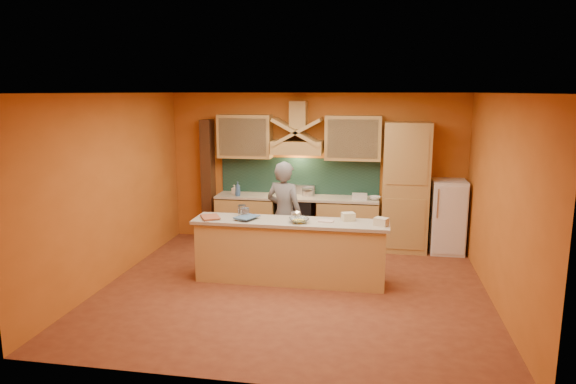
% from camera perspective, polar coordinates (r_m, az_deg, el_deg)
% --- Properties ---
extents(floor, '(5.50, 5.00, 0.01)m').
position_cam_1_polar(floor, '(7.59, 0.61, -10.70)').
color(floor, brown).
rests_on(floor, ground).
extents(ceiling, '(5.50, 5.00, 0.01)m').
position_cam_1_polar(ceiling, '(7.05, 0.66, 10.94)').
color(ceiling, white).
rests_on(ceiling, wall_back).
extents(wall_back, '(5.50, 0.02, 2.80)m').
position_cam_1_polar(wall_back, '(9.63, 3.04, 2.61)').
color(wall_back, '#C96E27').
rests_on(wall_back, floor).
extents(wall_front, '(5.50, 0.02, 2.80)m').
position_cam_1_polar(wall_front, '(4.81, -4.21, -6.09)').
color(wall_front, '#C96E27').
rests_on(wall_front, floor).
extents(wall_left, '(0.02, 5.00, 2.80)m').
position_cam_1_polar(wall_left, '(8.09, -18.96, 0.39)').
color(wall_left, '#C96E27').
rests_on(wall_left, floor).
extents(wall_right, '(0.02, 5.00, 2.80)m').
position_cam_1_polar(wall_right, '(7.28, 22.52, -1.00)').
color(wall_right, '#C96E27').
rests_on(wall_right, floor).
extents(base_cabinet_left, '(1.10, 0.60, 0.86)m').
position_cam_1_polar(base_cabinet_left, '(9.76, -4.55, -3.10)').
color(base_cabinet_left, tan).
rests_on(base_cabinet_left, floor).
extents(base_cabinet_right, '(1.10, 0.60, 0.86)m').
position_cam_1_polar(base_cabinet_right, '(9.48, 6.67, -3.58)').
color(base_cabinet_right, tan).
rests_on(base_cabinet_right, floor).
extents(counter_top, '(3.00, 0.62, 0.04)m').
position_cam_1_polar(counter_top, '(9.46, 0.99, -0.60)').
color(counter_top, '#BBB19E').
rests_on(counter_top, base_cabinet_left).
extents(stove, '(0.60, 0.58, 0.90)m').
position_cam_1_polar(stove, '(9.57, 0.98, -3.24)').
color(stove, black).
rests_on(stove, floor).
extents(backsplash, '(3.00, 0.03, 0.70)m').
position_cam_1_polar(backsplash, '(9.68, 1.26, 1.77)').
color(backsplash, '#17342D').
rests_on(backsplash, wall_back).
extents(range_hood, '(0.92, 0.50, 0.24)m').
position_cam_1_polar(range_hood, '(9.37, 1.05, 4.98)').
color(range_hood, tan).
rests_on(range_hood, wall_back).
extents(hood_chimney, '(0.30, 0.30, 0.50)m').
position_cam_1_polar(hood_chimney, '(9.43, 1.16, 8.55)').
color(hood_chimney, tan).
rests_on(hood_chimney, wall_back).
extents(upper_cabinet_left, '(1.00, 0.35, 0.80)m').
position_cam_1_polar(upper_cabinet_left, '(9.63, -4.80, 6.19)').
color(upper_cabinet_left, tan).
rests_on(upper_cabinet_left, wall_back).
extents(upper_cabinet_right, '(1.00, 0.35, 0.80)m').
position_cam_1_polar(upper_cabinet_right, '(9.33, 7.24, 5.98)').
color(upper_cabinet_right, tan).
rests_on(upper_cabinet_right, wall_back).
extents(pantry_column, '(0.80, 0.60, 2.30)m').
position_cam_1_polar(pantry_column, '(9.32, 12.92, 0.50)').
color(pantry_column, tan).
rests_on(pantry_column, floor).
extents(fridge, '(0.58, 0.60, 1.30)m').
position_cam_1_polar(fridge, '(9.49, 17.31, -2.62)').
color(fridge, white).
rests_on(fridge, floor).
extents(trim_column_left, '(0.20, 0.30, 2.30)m').
position_cam_1_polar(trim_column_left, '(9.98, -8.85, 1.34)').
color(trim_column_left, '#472816').
rests_on(trim_column_left, floor).
extents(island_body, '(2.80, 0.55, 0.88)m').
position_cam_1_polar(island_body, '(7.74, 0.24, -6.81)').
color(island_body, '#DFBB72').
rests_on(island_body, floor).
extents(island_top, '(2.90, 0.62, 0.05)m').
position_cam_1_polar(island_top, '(7.60, 0.25, -3.37)').
color(island_top, '#BBB19E').
rests_on(island_top, island_body).
extents(person, '(0.74, 0.60, 1.73)m').
position_cam_1_polar(person, '(8.30, -0.41, -2.50)').
color(person, slate).
rests_on(person, floor).
extents(pot_large, '(0.23, 0.23, 0.17)m').
position_cam_1_polar(pot_large, '(9.46, 0.11, -0.08)').
color(pot_large, silver).
rests_on(pot_large, stove).
extents(pot_small, '(0.25, 0.25, 0.13)m').
position_cam_1_polar(pot_small, '(9.49, 2.18, -0.18)').
color(pot_small, silver).
rests_on(pot_small, stove).
extents(soap_bottle_a, '(0.11, 0.11, 0.18)m').
position_cam_1_polar(soap_bottle_a, '(9.68, -5.98, 0.28)').
color(soap_bottle_a, white).
rests_on(soap_bottle_a, counter_top).
extents(soap_bottle_b, '(0.15, 0.15, 0.27)m').
position_cam_1_polar(soap_bottle_b, '(9.50, -5.61, 0.34)').
color(soap_bottle_b, '#34598F').
rests_on(soap_bottle_b, counter_top).
extents(bowl_back, '(0.24, 0.24, 0.06)m').
position_cam_1_polar(bowl_back, '(9.27, 9.63, -0.67)').
color(bowl_back, silver).
rests_on(bowl_back, counter_top).
extents(dish_rack, '(0.28, 0.22, 0.10)m').
position_cam_1_polar(dish_rack, '(9.29, 7.96, -0.49)').
color(dish_rack, silver).
rests_on(dish_rack, counter_top).
extents(book_lower, '(0.39, 0.42, 0.03)m').
position_cam_1_polar(book_lower, '(7.78, -9.54, -2.87)').
color(book_lower, '#AD5C3D').
rests_on(book_lower, island_top).
extents(book_upper, '(0.37, 0.42, 0.03)m').
position_cam_1_polar(book_upper, '(7.75, -5.33, -2.68)').
color(book_upper, '#446895').
rests_on(book_upper, island_top).
extents(jar_large, '(0.14, 0.14, 0.17)m').
position_cam_1_polar(jar_large, '(7.90, -5.11, -2.05)').
color(jar_large, white).
rests_on(jar_large, island_top).
extents(jar_small, '(0.14, 0.14, 0.15)m').
position_cam_1_polar(jar_small, '(7.78, -4.81, -2.32)').
color(jar_small, silver).
rests_on(jar_small, island_top).
extents(kitchen_scale, '(0.12, 0.12, 0.09)m').
position_cam_1_polar(kitchen_scale, '(7.65, 0.86, -2.73)').
color(kitchen_scale, silver).
rests_on(kitchen_scale, island_top).
extents(mixing_bowl, '(0.37, 0.37, 0.07)m').
position_cam_1_polar(mixing_bowl, '(7.47, 1.24, -3.16)').
color(mixing_bowl, white).
rests_on(mixing_bowl, island_top).
extents(cloth, '(0.23, 0.19, 0.01)m').
position_cam_1_polar(cloth, '(7.57, 4.24, -3.21)').
color(cloth, beige).
rests_on(cloth, island_top).
extents(grocery_bag_a, '(0.22, 0.20, 0.12)m').
position_cam_1_polar(grocery_bag_a, '(7.63, 6.71, -2.73)').
color(grocery_bag_a, beige).
rests_on(grocery_bag_a, island_top).
extents(grocery_bag_b, '(0.23, 0.21, 0.11)m').
position_cam_1_polar(grocery_bag_b, '(7.41, 10.32, -3.27)').
color(grocery_bag_b, beige).
rests_on(grocery_bag_b, island_top).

